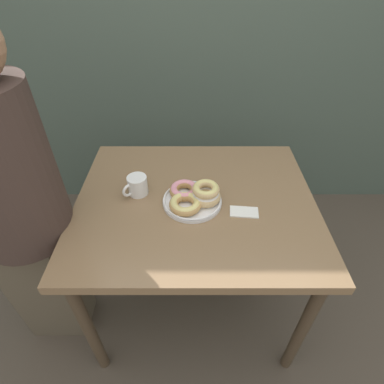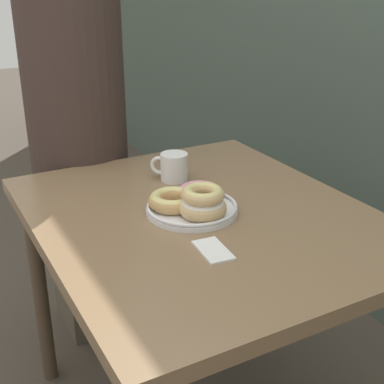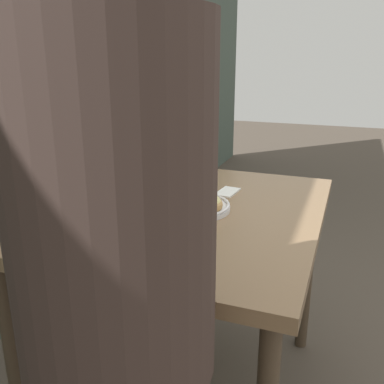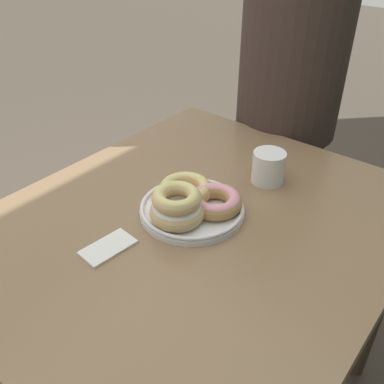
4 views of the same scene
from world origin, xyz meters
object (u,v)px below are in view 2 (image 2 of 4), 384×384
(coffee_mug, at_px, (173,166))
(person_figure, at_px, (77,131))
(dining_table, at_px, (202,240))
(donut_plate, at_px, (193,201))
(napkin, at_px, (213,250))

(coffee_mug, relative_size, person_figure, 0.07)
(coffee_mug, bearing_deg, dining_table, -8.96)
(dining_table, distance_m, donut_plate, 0.12)
(donut_plate, bearing_deg, person_figure, -170.85)
(coffee_mug, height_order, person_figure, person_figure)
(donut_plate, xyz_separation_m, coffee_mug, (-0.24, 0.06, 0.01))
(donut_plate, height_order, person_figure, person_figure)
(person_figure, distance_m, napkin, 0.88)
(dining_table, xyz_separation_m, donut_plate, (-0.01, -0.02, 0.12))
(donut_plate, xyz_separation_m, person_figure, (-0.67, -0.11, 0.04))
(coffee_mug, relative_size, napkin, 0.85)
(napkin, bearing_deg, donut_plate, 164.01)
(dining_table, height_order, donut_plate, donut_plate)
(dining_table, xyz_separation_m, person_figure, (-0.68, -0.13, 0.16))
(napkin, bearing_deg, coffee_mug, 164.74)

